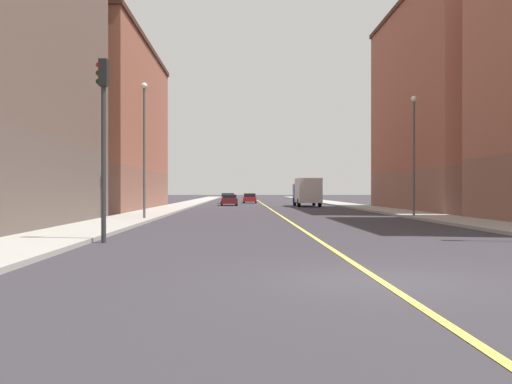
% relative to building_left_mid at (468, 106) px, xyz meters
% --- Properties ---
extents(ground_plane, '(400.00, 400.00, 0.00)m').
position_rel_building_left_mid_xyz_m(ground_plane, '(-16.85, -38.25, -9.04)').
color(ground_plane, '#312D34').
rests_on(ground_plane, ground).
extents(sidewalk_left, '(3.25, 168.00, 0.15)m').
position_rel_building_left_mid_xyz_m(sidewalk_left, '(-7.53, 10.75, -8.96)').
color(sidewalk_left, '#9E9B93').
rests_on(sidewalk_left, ground).
extents(sidewalk_right, '(3.25, 168.00, 0.15)m').
position_rel_building_left_mid_xyz_m(sidewalk_right, '(-26.16, 10.75, -8.96)').
color(sidewalk_right, '#9E9B93').
rests_on(sidewalk_right, ground).
extents(lane_center_stripe, '(0.16, 154.00, 0.01)m').
position_rel_building_left_mid_xyz_m(lane_center_stripe, '(-16.85, 10.75, -9.03)').
color(lane_center_stripe, '#E5D14C').
rests_on(lane_center_stripe, ground).
extents(building_left_mid, '(12.11, 22.41, 18.06)m').
position_rel_building_left_mid_xyz_m(building_left_mid, '(0.00, 0.00, 0.00)').
color(building_left_mid, brown).
rests_on(building_left_mid, ground).
extents(building_right_midblock, '(12.11, 25.54, 14.85)m').
position_rel_building_left_mid_xyz_m(building_right_midblock, '(-33.69, 2.80, -1.61)').
color(building_right_midblock, brown).
rests_on(building_right_midblock, ground).
extents(traffic_light_right_near, '(0.40, 0.32, 6.13)m').
position_rel_building_left_mid_xyz_m(traffic_light_right_near, '(-24.16, -30.07, -5.08)').
color(traffic_light_right_near, '#2D2D2D').
rests_on(traffic_light_right_near, ground).
extents(street_lamp_left_near, '(0.36, 0.36, 7.62)m').
position_rel_building_left_mid_xyz_m(street_lamp_left_near, '(-8.55, -12.91, -4.31)').
color(street_lamp_left_near, '#4C4C51').
rests_on(street_lamp_left_near, ground).
extents(street_lamp_right_near, '(0.36, 0.36, 7.81)m').
position_rel_building_left_mid_xyz_m(street_lamp_right_near, '(-25.14, -16.02, -4.21)').
color(street_lamp_right_near, '#4C4C51').
rests_on(street_lamp_right_near, ground).
extents(car_maroon, '(1.98, 4.35, 1.25)m').
position_rel_building_left_mid_xyz_m(car_maroon, '(-20.95, 16.56, -8.41)').
color(car_maroon, maroon).
rests_on(car_maroon, ground).
extents(car_white, '(1.93, 4.23, 1.36)m').
position_rel_building_left_mid_xyz_m(car_white, '(-21.34, 27.35, -8.37)').
color(car_white, white).
rests_on(car_white, ground).
extents(car_red, '(1.89, 4.09, 1.31)m').
position_rel_building_left_mid_xyz_m(car_red, '(-18.41, 28.73, -8.41)').
color(car_red, red).
rests_on(car_red, ground).
extents(box_truck, '(2.48, 7.75, 3.00)m').
position_rel_building_left_mid_xyz_m(box_truck, '(-12.47, 12.79, -7.43)').
color(box_truck, navy).
rests_on(box_truck, ground).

